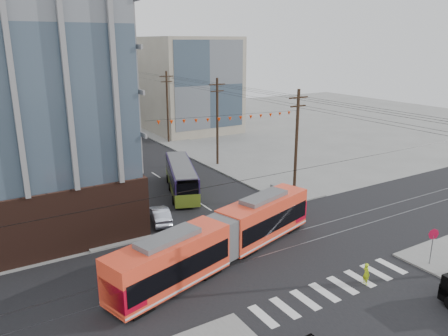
{
  "coord_description": "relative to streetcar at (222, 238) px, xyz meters",
  "views": [
    {
      "loc": [
        -18.9,
        -20.4,
        15.31
      ],
      "look_at": [
        0.12,
        10.7,
        4.67
      ],
      "focal_mm": 35.0,
      "sensor_mm": 36.0,
      "label": 1
    }
  ],
  "objects": [
    {
      "name": "ground",
      "position": [
        4.21,
        -3.95,
        -1.79
      ],
      "size": [
        160.0,
        160.0,
        0.0
      ],
      "primitive_type": "plane",
      "color": "slate"
    },
    {
      "name": "bg_bldg_ne_near",
      "position": [
        20.21,
        44.05,
        6.21
      ],
      "size": [
        14.0,
        14.0,
        16.0
      ],
      "primitive_type": "cube",
      "color": "gray",
      "rests_on": "ground"
    },
    {
      "name": "bg_bldg_ne_far",
      "position": [
        22.21,
        64.05,
        5.21
      ],
      "size": [
        16.0,
        16.0,
        14.0
      ],
      "primitive_type": "cube",
      "color": "#8C99A5",
      "rests_on": "ground"
    },
    {
      "name": "utility_pole_far",
      "position": [
        12.71,
        52.05,
        3.71
      ],
      "size": [
        0.3,
        0.3,
        11.0
      ],
      "primitive_type": "cylinder",
      "color": "black",
      "rests_on": "ground"
    },
    {
      "name": "streetcar",
      "position": [
        0.0,
        0.0,
        0.0
      ],
      "size": [
        18.56,
        7.83,
        3.58
      ],
      "primitive_type": null,
      "rotation": [
        0.0,
        0.0,
        0.29
      ],
      "color": "#FC4225",
      "rests_on": "ground"
    },
    {
      "name": "city_bus",
      "position": [
        4.23,
        15.18,
        -0.23
      ],
      "size": [
        6.0,
        11.21,
        3.13
      ],
      "primitive_type": null,
      "rotation": [
        0.0,
        0.0,
        -0.35
      ],
      "color": "#281A4C",
      "rests_on": "ground"
    },
    {
      "name": "parked_car_silver",
      "position": [
        -0.99,
        8.79,
        -1.1
      ],
      "size": [
        2.4,
        4.42,
        1.38
      ],
      "primitive_type": "imported",
      "rotation": [
        0.0,
        0.0,
        2.91
      ],
      "color": "#9BA2B4",
      "rests_on": "ground"
    },
    {
      "name": "parked_car_white",
      "position": [
        -1.72,
        14.62,
        -1.12
      ],
      "size": [
        3.24,
        4.96,
        1.34
      ],
      "primitive_type": "imported",
      "rotation": [
        0.0,
        0.0,
        2.82
      ],
      "color": "#B6B6B6",
      "rests_on": "ground"
    },
    {
      "name": "parked_car_grey",
      "position": [
        -1.36,
        20.75,
        -1.09
      ],
      "size": [
        3.81,
        5.51,
        1.4
      ],
      "primitive_type": "imported",
      "rotation": [
        0.0,
        0.0,
        3.47
      ],
      "color": "#4E5154",
      "rests_on": "ground"
    },
    {
      "name": "pedestrian",
      "position": [
        6.4,
        -7.6,
        -1.04
      ],
      "size": [
        0.47,
        0.61,
        1.5
      ],
      "primitive_type": "imported",
      "rotation": [
        0.0,
        0.0,
        1.36
      ],
      "color": "#B8E018",
      "rests_on": "ground"
    },
    {
      "name": "stop_sign",
      "position": [
        12.2,
        -8.27,
        -0.48
      ],
      "size": [
        1.02,
        1.02,
        2.63
      ],
      "primitive_type": null,
      "rotation": [
        0.0,
        0.0,
        -0.34
      ],
      "color": "#C20A32",
      "rests_on": "ground"
    },
    {
      "name": "jersey_barrier",
      "position": [
        12.51,
        8.41,
        -1.4
      ],
      "size": [
        0.91,
        3.87,
        0.77
      ],
      "primitive_type": "cube",
      "rotation": [
        0.0,
        0.0,
        -0.01
      ],
      "color": "slate",
      "rests_on": "ground"
    }
  ]
}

